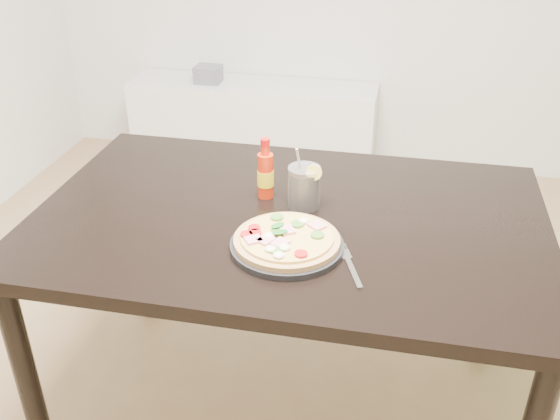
% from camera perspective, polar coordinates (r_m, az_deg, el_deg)
% --- Properties ---
extents(dining_table, '(1.40, 0.90, 0.75)m').
position_cam_1_polar(dining_table, '(1.76, 0.80, -2.76)').
color(dining_table, black).
rests_on(dining_table, ground).
extents(plate, '(0.29, 0.29, 0.02)m').
position_cam_1_polar(plate, '(1.56, 0.63, -3.27)').
color(plate, black).
rests_on(plate, dining_table).
extents(pizza, '(0.27, 0.27, 0.03)m').
position_cam_1_polar(pizza, '(1.55, 0.57, -2.68)').
color(pizza, tan).
rests_on(pizza, plate).
extents(hot_sauce_bottle, '(0.06, 0.06, 0.18)m').
position_cam_1_polar(hot_sauce_bottle, '(1.77, -1.33, 3.29)').
color(hot_sauce_bottle, red).
rests_on(hot_sauce_bottle, dining_table).
extents(cola_cup, '(0.10, 0.09, 0.18)m').
position_cam_1_polar(cola_cup, '(1.73, 2.22, 2.05)').
color(cola_cup, black).
rests_on(cola_cup, dining_table).
extents(fork, '(0.08, 0.18, 0.00)m').
position_cam_1_polar(fork, '(1.51, 6.37, -4.89)').
color(fork, silver).
rests_on(fork, dining_table).
extents(media_console, '(1.40, 0.34, 0.50)m').
position_cam_1_polar(media_console, '(3.66, -2.46, 7.72)').
color(media_console, white).
rests_on(media_console, ground).
extents(cd_stack, '(0.14, 0.12, 0.09)m').
position_cam_1_polar(cd_stack, '(3.62, -6.58, 12.24)').
color(cd_stack, slate).
rests_on(cd_stack, media_console).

